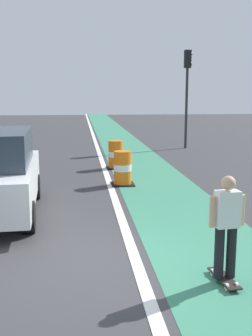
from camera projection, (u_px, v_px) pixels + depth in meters
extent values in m
plane|color=#38383A|center=(84.00, 267.00, 6.89)|extent=(100.00, 100.00, 0.00)
cube|color=#387F60|center=(133.00, 157.00, 18.88)|extent=(2.50, 80.00, 0.01)
cube|color=silver|center=(101.00, 157.00, 18.72)|extent=(0.20, 80.00, 0.01)
cube|color=black|center=(224.00, 278.00, 6.32)|extent=(0.30, 0.82, 0.02)
cylinder|color=silver|center=(212.00, 272.00, 6.55)|extent=(0.05, 0.11, 0.11)
cylinder|color=silver|center=(221.00, 271.00, 6.58)|extent=(0.05, 0.11, 0.11)
cylinder|color=silver|center=(227.00, 287.00, 6.05)|extent=(0.05, 0.11, 0.11)
cylinder|color=silver|center=(236.00, 286.00, 6.08)|extent=(0.05, 0.11, 0.11)
cylinder|color=black|center=(219.00, 253.00, 6.22)|extent=(0.15, 0.15, 0.82)
cylinder|color=black|center=(231.00, 252.00, 6.26)|extent=(0.15, 0.15, 0.82)
cube|color=white|center=(227.00, 209.00, 6.11)|extent=(0.38, 0.25, 0.56)
cylinder|color=tan|center=(212.00, 212.00, 6.07)|extent=(0.09, 0.09, 0.48)
cylinder|color=tan|center=(242.00, 210.00, 6.17)|extent=(0.09, 0.09, 0.48)
sphere|color=tan|center=(228.00, 183.00, 6.04)|extent=(0.22, 0.22, 0.22)
cylinder|color=black|center=(35.00, 187.00, 11.28)|extent=(0.32, 0.69, 0.68)
cylinder|color=black|center=(28.00, 217.00, 8.52)|extent=(0.32, 0.69, 0.68)
cylinder|color=orange|center=(123.00, 177.00, 13.03)|extent=(0.56, 0.56, 0.42)
cylinder|color=white|center=(123.00, 167.00, 12.98)|extent=(0.57, 0.57, 0.21)
cylinder|color=orange|center=(123.00, 158.00, 12.92)|extent=(0.56, 0.56, 0.42)
cube|color=black|center=(123.00, 184.00, 13.07)|extent=(0.73, 0.73, 0.04)
cylinder|color=orange|center=(116.00, 162.00, 15.91)|extent=(0.56, 0.56, 0.42)
cylinder|color=white|center=(116.00, 154.00, 15.85)|extent=(0.57, 0.57, 0.21)
cylinder|color=orange|center=(116.00, 146.00, 15.79)|extent=(0.56, 0.56, 0.42)
cube|color=black|center=(116.00, 168.00, 15.95)|extent=(0.73, 0.73, 0.04)
cylinder|color=#2D2D2D|center=(186.00, 109.00, 21.48)|extent=(0.14, 0.14, 4.20)
cube|color=black|center=(188.00, 59.00, 21.01)|extent=(0.32, 0.32, 0.90)
sphere|color=red|center=(191.00, 54.00, 20.99)|extent=(0.16, 0.16, 0.16)
sphere|color=green|center=(191.00, 64.00, 21.08)|extent=(0.16, 0.16, 0.16)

